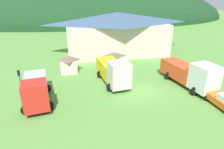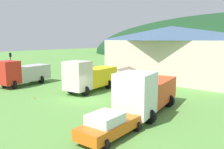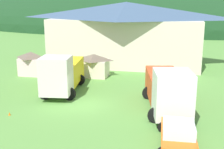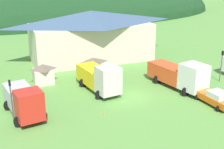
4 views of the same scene
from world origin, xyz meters
The scene contains 12 objects.
ground_plane centered at (0.00, 0.00, 0.00)m, with size 200.00×200.00×0.00m, color #5B9342.
forested_hill_backdrop centered at (0.00, 72.06, 0.00)m, with size 126.02×60.00×30.10m, color #193D1E.
depot_building centered at (0.27, 16.44, 4.14)m, with size 20.37×9.36×8.04m.
play_shed_cream centered at (-2.00, 9.05, 1.31)m, with size 3.24×2.46×2.54m.
play_shed_pink centered at (-9.10, 8.19, 1.38)m, with size 2.68×2.23×2.67m.
crane_truck_red centered at (-12.59, -0.47, 1.73)m, with size 3.85×7.37×3.43m.
flatbed_truck_yellow centered at (-3.24, 2.85, 1.83)m, with size 3.87×7.74×3.73m.
heavy_rig_white centered at (6.35, 0.09, 1.83)m, with size 4.25×8.76×3.70m.
service_pickup_orange centered at (7.23, -5.49, 0.83)m, with size 2.54×5.12×1.66m.
traffic_light_west centered at (-13.78, -1.29, 2.65)m, with size 0.20×0.32×4.34m.
traffic_light_east centered at (12.77, 0.15, 2.58)m, with size 0.20×0.32×4.21m.
traffic_cone_near_pickup centered at (-5.05, -3.31, 0.00)m, with size 0.36×0.36×0.50m, color orange.
Camera 4 is at (-15.00, -30.03, 14.27)m, focal length 49.18 mm.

